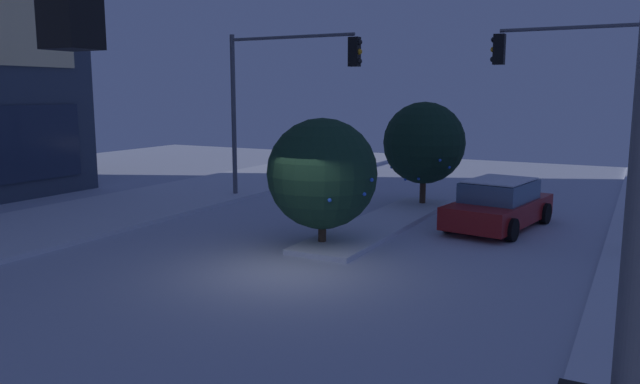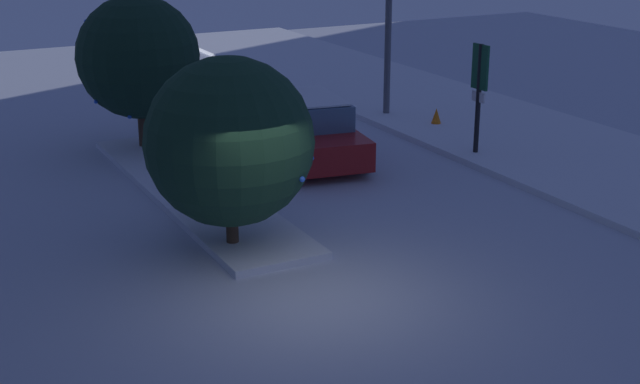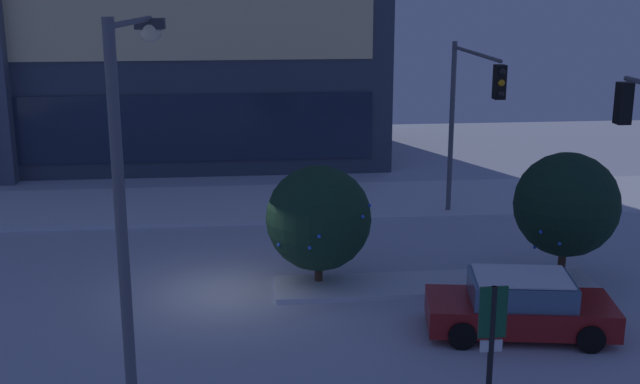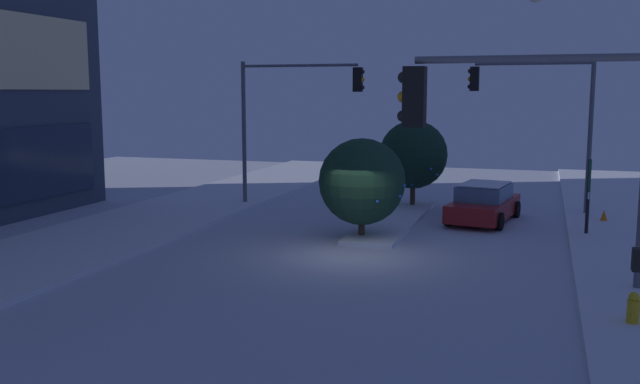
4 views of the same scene
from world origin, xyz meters
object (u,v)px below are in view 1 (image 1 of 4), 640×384
(parking_info_sign, at_px, (634,189))
(traffic_light_corner_near_left, at_px, (338,123))
(decorated_tree_left_of_median, at_px, (424,143))
(traffic_light_corner_near_right, at_px, (583,82))
(car_near, at_px, (499,205))
(traffic_light_corner_far_right, at_px, (281,83))
(decorated_tree_median, at_px, (322,174))

(parking_info_sign, bearing_deg, traffic_light_corner_near_left, 82.86)
(traffic_light_corner_near_left, relative_size, decorated_tree_left_of_median, 1.51)
(traffic_light_corner_near_left, distance_m, decorated_tree_left_of_median, 18.81)
(traffic_light_corner_near_right, bearing_deg, traffic_light_corner_near_left, 91.00)
(traffic_light_corner_near_left, bearing_deg, parking_info_sign, -95.89)
(traffic_light_corner_near_right, bearing_deg, parking_info_sign, 111.55)
(car_near, height_order, traffic_light_corner_far_right, traffic_light_corner_far_right)
(parking_info_sign, bearing_deg, decorated_tree_median, 18.73)
(traffic_light_corner_near_right, relative_size, decorated_tree_median, 1.83)
(car_near, xyz_separation_m, decorated_tree_median, (-4.56, 3.69, 1.26))
(traffic_light_corner_near_left, height_order, traffic_light_corner_near_right, traffic_light_corner_near_right)
(traffic_light_corner_far_right, height_order, traffic_light_corner_near_left, traffic_light_corner_far_right)
(traffic_light_corner_near_right, xyz_separation_m, decorated_tree_median, (-7.05, 5.60, -2.46))
(traffic_light_corner_far_right, distance_m, traffic_light_corner_near_left, 19.58)
(car_near, relative_size, traffic_light_corner_far_right, 0.76)
(traffic_light_corner_near_left, relative_size, decorated_tree_median, 1.66)
(car_near, bearing_deg, decorated_tree_median, 150.18)
(parking_info_sign, bearing_deg, decorated_tree_left_of_median, -32.93)
(traffic_light_corner_near_left, relative_size, traffic_light_corner_near_right, 0.90)
(decorated_tree_median, xyz_separation_m, decorated_tree_left_of_median, (6.89, -0.49, 0.34))
(traffic_light_corner_far_right, xyz_separation_m, decorated_tree_left_of_median, (1.42, -5.07, -2.13))
(traffic_light_corner_far_right, relative_size, parking_info_sign, 2.32)
(decorated_tree_median, bearing_deg, traffic_light_corner_far_right, 39.97)
(traffic_light_corner_far_right, xyz_separation_m, parking_info_sign, (-2.80, -11.91, -2.72))
(traffic_light_corner_far_right, xyz_separation_m, decorated_tree_median, (-5.47, -4.58, -2.47))
(traffic_light_corner_near_left, xyz_separation_m, decorated_tree_median, (11.05, 5.92, -1.95))
(car_near, relative_size, traffic_light_corner_near_right, 0.75)
(traffic_light_corner_near_left, height_order, decorated_tree_left_of_median, traffic_light_corner_near_left)
(traffic_light_corner_near_right, distance_m, decorated_tree_left_of_median, 5.53)
(traffic_light_corner_near_right, bearing_deg, car_near, 52.54)
(car_near, xyz_separation_m, parking_info_sign, (-1.89, -3.64, 1.01))
(decorated_tree_left_of_median, bearing_deg, parking_info_sign, -121.69)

